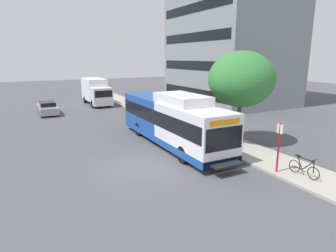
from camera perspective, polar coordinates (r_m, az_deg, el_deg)
ground_plane at (r=23.37m, az=-12.69°, el=-1.62°), size 120.00×120.00×0.00m
sidewalk_curb at (r=24.28m, az=4.72°, el=-0.59°), size 3.00×56.00×0.14m
transit_bus at (r=19.78m, az=0.73°, el=1.08°), size 2.58×12.25×3.65m
bus_stop_sign_pole at (r=15.70m, az=21.04°, el=-3.33°), size 0.10×0.36×2.60m
bicycle_parked at (r=16.02m, az=25.25°, el=-7.50°), size 0.52×1.76×1.02m
street_tree_near_stop at (r=20.26m, az=14.27°, el=8.94°), size 4.43×4.43×6.24m
parked_car_far_lane at (r=33.39m, az=-22.65°, el=3.30°), size 1.80×4.50×1.33m
box_truck_background at (r=38.26m, az=-14.04°, el=6.74°), size 2.32×7.01×3.25m
lattice_comm_tower at (r=51.92m, az=0.41°, el=15.19°), size 1.10×1.10×23.15m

